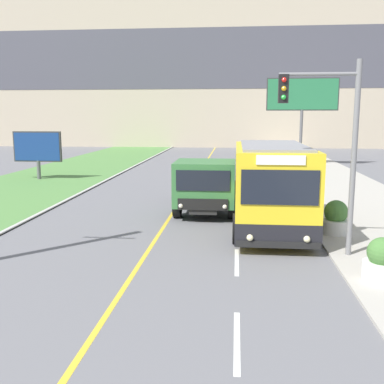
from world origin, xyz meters
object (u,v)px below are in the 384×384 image
(billboard_small, at_px, (37,148))
(dump_truck, at_px, (206,185))
(city_bus, at_px, (271,188))
(traffic_light_mast, at_px, (332,134))
(billboard_large, at_px, (302,98))
(planter_round_near, at_px, (382,262))
(planter_round_second, at_px, (336,219))

(billboard_small, bearing_deg, dump_truck, -37.98)
(city_bus, bearing_deg, traffic_light_mast, -63.00)
(traffic_light_mast, xyz_separation_m, billboard_large, (2.53, 24.22, 1.91))
(city_bus, height_order, billboard_small, city_bus)
(billboard_large, xyz_separation_m, planter_round_near, (-1.59, -26.35, -4.98))
(billboard_small, xyz_separation_m, planter_round_second, (16.34, -12.32, -1.48))
(dump_truck, height_order, planter_round_second, dump_truck)
(city_bus, height_order, billboard_large, billboard_large)
(traffic_light_mast, distance_m, planter_round_near, 3.86)
(billboard_large, xyz_separation_m, planter_round_second, (-1.73, -21.74, -4.95))
(billboard_large, distance_m, planter_round_second, 22.36)
(dump_truck, xyz_separation_m, planter_round_second, (4.76, -3.28, -0.60))
(traffic_light_mast, bearing_deg, city_bus, 117.00)
(dump_truck, relative_size, planter_round_near, 5.71)
(traffic_light_mast, bearing_deg, dump_truck, 124.49)
(billboard_large, relative_size, billboard_small, 2.24)
(billboard_large, relative_size, planter_round_near, 6.38)
(traffic_light_mast, xyz_separation_m, planter_round_second, (0.80, 2.48, -3.05))
(dump_truck, distance_m, planter_round_second, 5.81)
(city_bus, xyz_separation_m, traffic_light_mast, (1.43, -2.80, 2.04))
(dump_truck, xyz_separation_m, planter_round_near, (4.90, -7.89, -0.62))
(city_bus, xyz_separation_m, planter_round_second, (2.23, -0.32, -1.00))
(city_bus, xyz_separation_m, billboard_small, (-14.11, 12.00, 0.48))
(traffic_light_mast, distance_m, billboard_small, 21.52)
(city_bus, bearing_deg, billboard_large, 79.54)
(traffic_light_mast, relative_size, billboard_large, 0.80)
(dump_truck, bearing_deg, billboard_large, 70.64)
(dump_truck, bearing_deg, planter_round_near, -58.17)
(billboard_small, distance_m, planter_round_second, 20.52)
(city_bus, height_order, dump_truck, city_bus)
(planter_round_second, bearing_deg, billboard_large, 85.45)
(billboard_small, relative_size, planter_round_second, 2.70)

